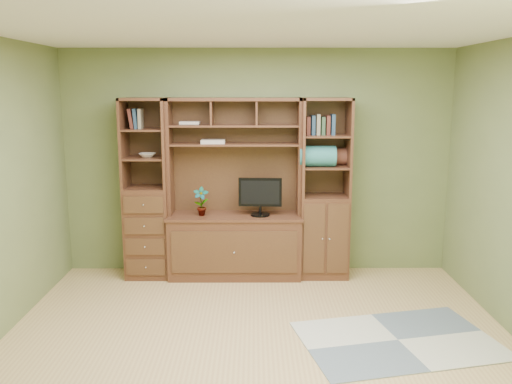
{
  "coord_description": "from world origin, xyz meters",
  "views": [
    {
      "loc": [
        -0.03,
        -4.29,
        2.17
      ],
      "look_at": [
        -0.02,
        1.2,
        1.1
      ],
      "focal_mm": 38.0,
      "sensor_mm": 36.0,
      "label": 1
    }
  ],
  "objects_px": {
    "right_tower": "(324,189)",
    "monitor": "(260,190)",
    "left_tower": "(147,189)",
    "center_hutch": "(235,190)"
  },
  "relations": [
    {
      "from": "center_hutch",
      "to": "monitor",
      "type": "height_order",
      "value": "center_hutch"
    },
    {
      "from": "right_tower",
      "to": "monitor",
      "type": "bearing_deg",
      "value": -174.17
    },
    {
      "from": "left_tower",
      "to": "monitor",
      "type": "height_order",
      "value": "left_tower"
    },
    {
      "from": "left_tower",
      "to": "monitor",
      "type": "bearing_deg",
      "value": -3.33
    },
    {
      "from": "center_hutch",
      "to": "left_tower",
      "type": "xyz_separation_m",
      "value": [
        -1.0,
        0.04,
        0.0
      ]
    },
    {
      "from": "center_hutch",
      "to": "left_tower",
      "type": "bearing_deg",
      "value": 177.71
    },
    {
      "from": "right_tower",
      "to": "monitor",
      "type": "xyz_separation_m",
      "value": [
        -0.73,
        -0.07,
        0.0
      ]
    },
    {
      "from": "left_tower",
      "to": "right_tower",
      "type": "relative_size",
      "value": 1.0
    },
    {
      "from": "left_tower",
      "to": "monitor",
      "type": "relative_size",
      "value": 3.44
    },
    {
      "from": "monitor",
      "to": "left_tower",
      "type": "bearing_deg",
      "value": 179.75
    }
  ]
}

